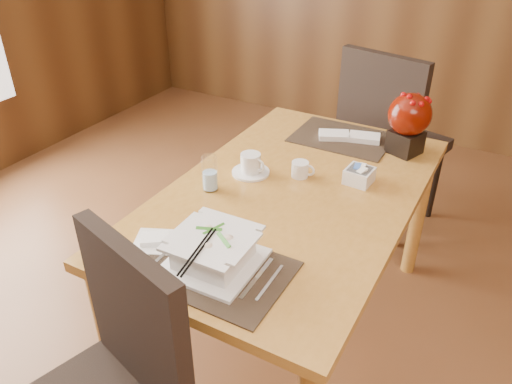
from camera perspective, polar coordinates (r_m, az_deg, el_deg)
The scene contains 12 objects.
dining_table at distance 2.02m, azimuth 4.07°, elevation -2.20°, with size 0.90×1.50×0.75m.
placemat_near at distance 1.57m, azimuth -4.60°, elevation -8.89°, with size 0.45×0.33×0.01m, color black.
placemat_far at distance 2.42m, azimuth 9.83°, elevation 6.14°, with size 0.45×0.33×0.01m, color black.
soup_setting at distance 1.56m, azimuth -4.87°, elevation -6.74°, with size 0.28×0.28×0.11m.
coffee_cup at distance 2.06m, azimuth -0.61°, elevation 3.09°, with size 0.16×0.16×0.09m.
water_glass at distance 1.94m, azimuth -5.31°, elevation 2.15°, with size 0.06×0.06×0.14m, color white.
creamer_jug at distance 2.05m, azimuth 5.05°, elevation 2.60°, with size 0.09×0.09×0.07m, color white, non-canonical shape.
sugar_caddy at distance 2.04m, azimuth 11.71°, elevation 1.84°, with size 0.10×0.10×0.06m, color white.
berry_decor at distance 2.28m, azimuth 17.07°, elevation 7.87°, with size 0.19×0.19×0.28m.
napkins_far at distance 2.40m, azimuth 10.84°, elevation 6.25°, with size 0.28×0.10×0.03m, color white, non-canonical shape.
bread_plate at distance 1.71m, azimuth -11.41°, elevation -5.62°, with size 0.14×0.14×0.01m, color white.
far_chair at distance 2.87m, azimuth 14.76°, elevation 6.50°, with size 0.60×0.60×1.07m.
Camera 1 is at (0.69, -0.93, 1.77)m, focal length 35.00 mm.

